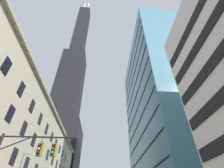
{
  "coord_description": "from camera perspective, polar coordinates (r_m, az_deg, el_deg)",
  "views": [
    {
      "loc": [
        1.72,
        -12.26,
        1.97
      ],
      "look_at": [
        3.56,
        18.02,
        26.32
      ],
      "focal_mm": 25.56,
      "sensor_mm": 36.0,
      "label": 1
    }
  ],
  "objects": [
    {
      "name": "traffic_signal_mast",
      "position": [
        16.19,
        -28.76,
        -22.72
      ],
      "size": [
        6.71,
        0.63,
        7.29
      ],
      "color": "black",
      "rests_on": "sidewalk_left"
    },
    {
      "name": "station_building",
      "position": [
        44.99,
        -31.29,
        -21.75
      ],
      "size": [
        13.94,
        66.52,
        22.69
      ],
      "color": "#BCAF93",
      "rests_on": "ground"
    },
    {
      "name": "dark_skyscraper",
      "position": [
        103.64,
        -15.97,
        -5.67
      ],
      "size": [
        22.68,
        22.68,
        186.89
      ],
      "color": "black",
      "rests_on": "ground"
    },
    {
      "name": "glass_office_midrise",
      "position": [
        48.5,
        19.59,
        -8.65
      ],
      "size": [
        18.46,
        33.46,
        49.11
      ],
      "color": "teal",
      "rests_on": "ground"
    }
  ]
}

